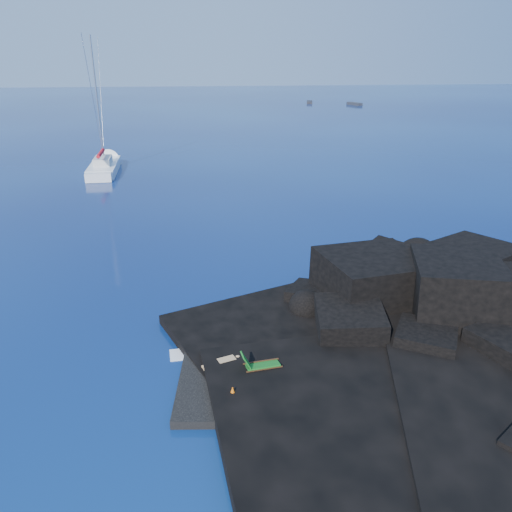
{
  "coord_description": "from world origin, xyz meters",
  "views": [
    {
      "loc": [
        1.35,
        -16.43,
        12.46
      ],
      "look_at": [
        4.36,
        9.09,
        2.0
      ],
      "focal_mm": 35.0,
      "sensor_mm": 36.0,
      "label": 1
    }
  ],
  "objects_px": {
    "sailboat": "(105,172)",
    "distant_boat_b": "(354,105)",
    "marker_cone": "(233,392)",
    "distant_boat_a": "(310,103)",
    "deck_chair": "(263,361)",
    "sunbather": "(227,361)"
  },
  "relations": [
    {
      "from": "distant_boat_a",
      "to": "distant_boat_b",
      "type": "distance_m",
      "value": 12.3
    },
    {
      "from": "sailboat",
      "to": "distant_boat_b",
      "type": "distance_m",
      "value": 89.75
    },
    {
      "from": "distant_boat_a",
      "to": "distant_boat_b",
      "type": "height_order",
      "value": "distant_boat_b"
    },
    {
      "from": "marker_cone",
      "to": "distant_boat_b",
      "type": "bearing_deg",
      "value": 70.77
    },
    {
      "from": "deck_chair",
      "to": "marker_cone",
      "type": "relative_size",
      "value": 2.97
    },
    {
      "from": "sailboat",
      "to": "sunbather",
      "type": "relative_size",
      "value": 7.5
    },
    {
      "from": "distant_boat_b",
      "to": "deck_chair",
      "type": "bearing_deg",
      "value": -128.64
    },
    {
      "from": "deck_chair",
      "to": "distant_boat_a",
      "type": "xyz_separation_m",
      "value": [
        28.46,
        120.4,
        -0.89
      ]
    },
    {
      "from": "marker_cone",
      "to": "sailboat",
      "type": "bearing_deg",
      "value": 105.18
    },
    {
      "from": "sailboat",
      "to": "distant_boat_b",
      "type": "height_order",
      "value": "sailboat"
    },
    {
      "from": "sailboat",
      "to": "deck_chair",
      "type": "bearing_deg",
      "value": -74.88
    },
    {
      "from": "deck_chair",
      "to": "marker_cone",
      "type": "bearing_deg",
      "value": -139.41
    },
    {
      "from": "sailboat",
      "to": "sunbather",
      "type": "distance_m",
      "value": 41.55
    },
    {
      "from": "sailboat",
      "to": "marker_cone",
      "type": "bearing_deg",
      "value": -77.16
    },
    {
      "from": "sunbather",
      "to": "marker_cone",
      "type": "bearing_deg",
      "value": -106.36
    },
    {
      "from": "deck_chair",
      "to": "sailboat",
      "type": "bearing_deg",
      "value": 99.29
    },
    {
      "from": "sunbather",
      "to": "marker_cone",
      "type": "relative_size",
      "value": 3.63
    },
    {
      "from": "sunbather",
      "to": "distant_boat_a",
      "type": "height_order",
      "value": "sunbather"
    },
    {
      "from": "distant_boat_a",
      "to": "deck_chair",
      "type": "bearing_deg",
      "value": -90.14
    },
    {
      "from": "marker_cone",
      "to": "distant_boat_a",
      "type": "bearing_deg",
      "value": 76.26
    },
    {
      "from": "sunbather",
      "to": "marker_cone",
      "type": "height_order",
      "value": "marker_cone"
    },
    {
      "from": "sunbather",
      "to": "distant_boat_a",
      "type": "xyz_separation_m",
      "value": [
        29.9,
        119.72,
        -0.54
      ]
    }
  ]
}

